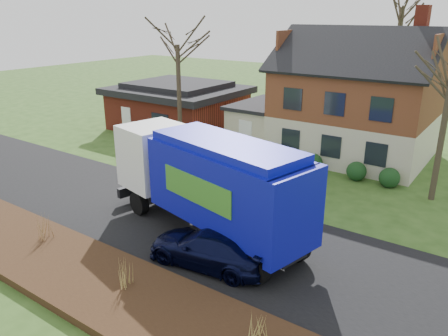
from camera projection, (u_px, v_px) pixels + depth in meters
The scene contains 12 objects.
ground at pixel (195, 227), 19.04m from camera, with size 120.00×120.00×0.00m, color #2A4918.
road at pixel (195, 227), 19.03m from camera, with size 80.00×7.00×0.02m, color black.
mulch_verge at pixel (97, 282), 14.90m from camera, with size 80.00×3.50×0.30m, color black.
main_house at pixel (349, 93), 27.62m from camera, with size 12.95×8.95×9.26m.
ranch_house at pixel (178, 106), 34.95m from camera, with size 9.80×8.20×3.70m.
garbage_truck at pixel (208, 179), 17.63m from camera, with size 10.39×4.87×4.30m.
silver_sedan at pixel (180, 168), 24.05m from camera, with size 1.60×4.57×1.51m, color #96979D.
navy_wagon at pixel (210, 248), 15.99m from camera, with size 1.93×4.76×1.38m, color black.
tree_front_west at pixel (177, 28), 27.03m from camera, with size 3.25×3.25×9.67m.
grass_clump_west at pixel (44, 227), 17.29m from camera, with size 0.38×0.32×1.02m.
grass_clump_mid at pixel (125, 273), 14.26m from camera, with size 0.36×0.29×1.00m.
grass_clump_east at pixel (259, 326), 11.90m from camera, with size 0.36×0.30×0.90m.
Camera 1 is at (10.84, -13.25, 8.81)m, focal length 35.00 mm.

